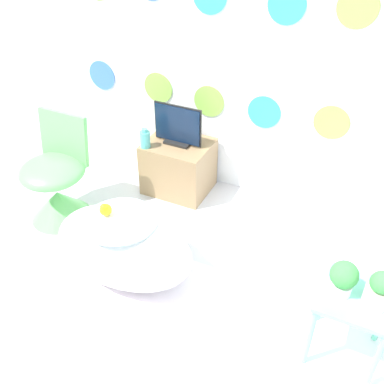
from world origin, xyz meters
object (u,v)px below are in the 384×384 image
chair (57,187)px  bathtub (124,246)px  tv (178,127)px  potted_plant_right (379,290)px  vase (145,139)px  potted_plant_left (343,277)px

chair → bathtub: bearing=-21.3°
tv → potted_plant_right: bearing=-31.9°
bathtub → vase: vase is taller
vase → potted_plant_right: size_ratio=0.78×
bathtub → potted_plant_right: size_ratio=4.63×
vase → potted_plant_left: bearing=-27.3°
chair → vase: 0.75m
tv → vase: 0.27m
bathtub → potted_plant_left: bearing=0.3°
chair → potted_plant_left: size_ratio=4.03×
chair → potted_plant_right: size_ratio=3.93×
vase → potted_plant_left: (1.64, -0.84, 0.05)m
chair → vase: chair is taller
chair → potted_plant_left: 2.13m
potted_plant_right → vase: bearing=155.1°
bathtub → chair: chair is taller
potted_plant_left → potted_plant_right: size_ratio=0.98×
tv → vase: bearing=-141.4°
vase → chair: bearing=-129.3°
vase → potted_plant_right: bearing=-24.9°
tv → potted_plant_left: (1.44, -1.00, -0.02)m
bathtub → chair: 0.83m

